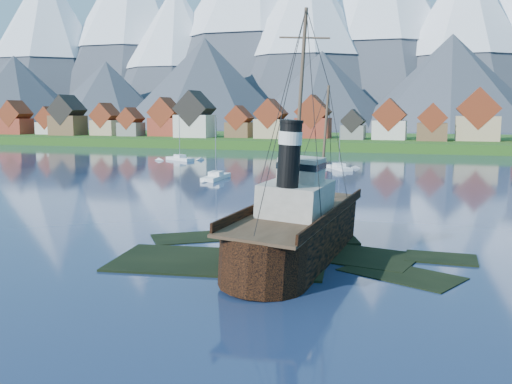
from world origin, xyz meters
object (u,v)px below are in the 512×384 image
(tugboat_wreck, at_px, (301,224))
(sailboat_e, at_px, (339,168))
(sailboat_c, at_px, (180,159))
(sailboat_a, at_px, (216,178))

(tugboat_wreck, height_order, sailboat_e, tugboat_wreck)
(sailboat_e, bearing_deg, sailboat_c, 135.42)
(sailboat_a, height_order, sailboat_e, sailboat_a)
(tugboat_wreck, xyz_separation_m, sailboat_c, (-52.50, 85.46, -2.50))
(sailboat_a, distance_m, sailboat_e, 31.52)
(sailboat_c, relative_size, sailboat_e, 1.10)
(tugboat_wreck, bearing_deg, sailboat_a, 121.75)
(sailboat_c, xyz_separation_m, sailboat_e, (43.26, -10.23, -0.03))
(sailboat_c, distance_m, sailboat_e, 44.45)
(sailboat_c, height_order, sailboat_e, sailboat_c)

